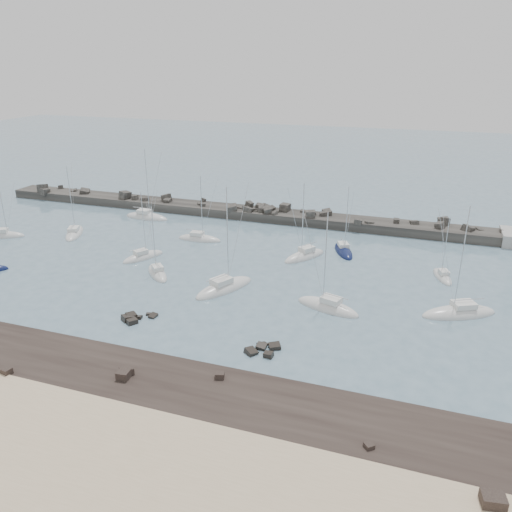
# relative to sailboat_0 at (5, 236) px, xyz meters

# --- Properties ---
(ground) EXTENTS (400.00, 400.00, 0.00)m
(ground) POSITION_rel_sailboat_0_xyz_m (45.04, -10.81, -0.15)
(ground) COLOR slate
(ground) RESTS_ON ground
(sand_strip) EXTENTS (140.00, 14.00, 1.00)m
(sand_strip) POSITION_rel_sailboat_0_xyz_m (45.04, -42.81, -0.15)
(sand_strip) COLOR beige
(sand_strip) RESTS_ON ground
(rock_shelf) EXTENTS (140.00, 12.00, 1.75)m
(rock_shelf) POSITION_rel_sailboat_0_xyz_m (45.10, -32.82, -0.14)
(rock_shelf) COLOR black
(rock_shelf) RESTS_ON ground
(rock_cluster_near) EXTENTS (4.18, 4.01, 1.47)m
(rock_cluster_near) POSITION_rel_sailboat_0_xyz_m (40.65, -20.31, -0.09)
(rock_cluster_near) COLOR black
(rock_cluster_near) RESTS_ON ground
(rock_cluster_far) EXTENTS (4.13, 3.76, 1.52)m
(rock_cluster_far) POSITION_rel_sailboat_0_xyz_m (58.60, -21.98, -0.10)
(rock_cluster_far) COLOR black
(rock_cluster_far) RESTS_ON ground
(breakwater) EXTENTS (115.00, 7.26, 5.17)m
(breakwater) POSITION_rel_sailboat_0_xyz_m (37.65, 27.18, 0.16)
(breakwater) COLOR #2C2A27
(breakwater) RESTS_ON ground
(sailboat_0) EXTENTS (7.55, 4.91, 11.70)m
(sailboat_0) POSITION_rel_sailboat_0_xyz_m (0.00, 0.00, 0.00)
(sailboat_0) COLOR silver
(sailboat_0) RESTS_ON ground
(sailboat_1) EXTENTS (6.27, 9.22, 13.96)m
(sailboat_1) POSITION_rel_sailboat_0_xyz_m (11.57, 5.51, -0.02)
(sailboat_1) COLOR silver
(sailboat_1) RESTS_ON ground
(sailboat_3) EXTENTS (5.71, 7.90, 12.26)m
(sailboat_3) POSITION_rel_sailboat_0_xyz_m (30.53, -1.09, -0.01)
(sailboat_3) COLOR silver
(sailboat_3) RESTS_ON ground
(sailboat_4) EXTENTS (8.47, 3.12, 13.17)m
(sailboat_4) POSITION_rel_sailboat_0_xyz_m (35.68, 10.36, -0.01)
(sailboat_4) COLOR silver
(sailboat_4) RESTS_ON ground
(sailboat_5) EXTENTS (6.78, 6.87, 11.87)m
(sailboat_5) POSITION_rel_sailboat_0_xyz_m (36.31, -6.46, -0.00)
(sailboat_5) COLOR silver
(sailboat_5) RESTS_ON ground
(sailboat_6) EXTENTS (7.05, 8.87, 14.08)m
(sailboat_6) POSITION_rel_sailboat_0_xyz_m (56.37, 8.06, 0.01)
(sailboat_6) COLOR silver
(sailboat_6) RESTS_ON ground
(sailboat_7) EXTENTS (7.59, 10.69, 16.37)m
(sailboat_7) POSITION_rel_sailboat_0_xyz_m (48.26, -8.13, 0.00)
(sailboat_7) COLOR silver
(sailboat_7) RESTS_ON ground
(sailboat_8) EXTENTS (5.53, 8.42, 12.82)m
(sailboat_8) POSITION_rel_sailboat_0_xyz_m (62.17, 12.82, -0.01)
(sailboat_8) COLOR #101843
(sailboat_8) RESTS_ON ground
(sailboat_9) EXTENTS (9.57, 5.40, 14.54)m
(sailboat_9) POSITION_rel_sailboat_0_xyz_m (63.79, -9.21, 0.00)
(sailboat_9) COLOR silver
(sailboat_9) RESTS_ON ground
(sailboat_10) EXTENTS (3.95, 6.75, 10.33)m
(sailboat_10) POSITION_rel_sailboat_0_xyz_m (78.48, 6.66, -0.02)
(sailboat_10) COLOR silver
(sailboat_10) RESTS_ON ground
(sailboat_11) EXTENTS (10.51, 7.45, 16.01)m
(sailboat_11) POSITION_rel_sailboat_0_xyz_m (80.46, -5.31, -0.01)
(sailboat_11) COLOR silver
(sailboat_11) RESTS_ON ground
(sailboat_13) EXTENTS (10.06, 3.46, 15.71)m
(sailboat_13) POSITION_rel_sailboat_0_xyz_m (19.23, 19.31, -0.00)
(sailboat_13) COLOR silver
(sailboat_13) RESTS_ON ground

